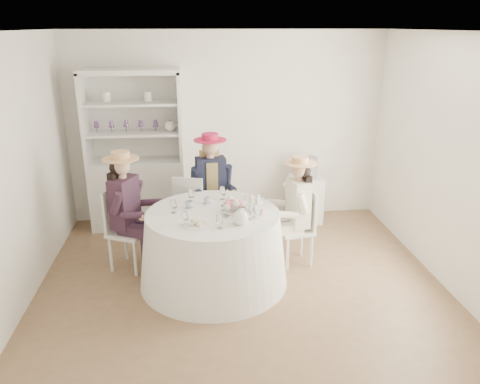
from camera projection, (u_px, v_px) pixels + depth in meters
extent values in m
plane|color=brown|center=(241.00, 282.00, 5.31)|extent=(4.50, 4.50, 0.00)
plane|color=white|center=(241.00, 31.00, 4.40)|extent=(4.50, 4.50, 0.00)
plane|color=silver|center=(227.00, 128.00, 6.73)|extent=(4.50, 0.00, 4.50)
plane|color=silver|center=(274.00, 258.00, 2.98)|extent=(4.50, 0.00, 4.50)
plane|color=silver|center=(16.00, 175.00, 4.64)|extent=(0.00, 4.50, 4.50)
plane|color=silver|center=(447.00, 162.00, 5.07)|extent=(0.00, 4.50, 4.50)
cone|color=white|center=(213.00, 248.00, 5.20)|extent=(1.66, 1.66, 0.82)
cylinder|color=white|center=(213.00, 214.00, 5.06)|extent=(1.46, 1.46, 0.02)
cube|color=silver|center=(139.00, 193.00, 6.66)|extent=(1.32, 0.52, 0.98)
cube|color=silver|center=(135.00, 114.00, 6.50)|extent=(1.31, 0.07, 1.20)
cube|color=silver|center=(129.00, 71.00, 6.09)|extent=(1.32, 0.52, 0.07)
cube|color=silver|center=(85.00, 118.00, 6.23)|extent=(0.06, 0.49, 1.20)
cube|color=silver|center=(180.00, 116.00, 6.35)|extent=(0.06, 0.49, 1.20)
cube|color=silver|center=(134.00, 133.00, 6.37)|extent=(1.23, 0.46, 0.03)
cube|color=silver|center=(132.00, 103.00, 6.23)|extent=(1.23, 0.46, 0.03)
sphere|color=white|center=(170.00, 126.00, 6.38)|extent=(0.15, 0.15, 0.15)
cube|color=silver|center=(305.00, 199.00, 6.87)|extent=(0.45, 0.45, 0.68)
cylinder|color=black|center=(307.00, 167.00, 6.71)|extent=(0.35, 0.35, 0.29)
cube|color=silver|center=(129.00, 232.00, 5.48)|extent=(0.54, 0.54, 0.04)
cylinder|color=silver|center=(135.00, 258.00, 5.37)|extent=(0.04, 0.04, 0.45)
cylinder|color=silver|center=(149.00, 246.00, 5.66)|extent=(0.04, 0.04, 0.45)
cylinder|color=silver|center=(111.00, 254.00, 5.47)|extent=(0.04, 0.04, 0.45)
cylinder|color=silver|center=(126.00, 243.00, 5.76)|extent=(0.04, 0.04, 0.45)
cube|color=silver|center=(113.00, 209.00, 5.45)|extent=(0.19, 0.36, 0.51)
cube|color=black|center=(125.00, 202.00, 5.36)|extent=(0.34, 0.42, 0.59)
cube|color=black|center=(133.00, 230.00, 5.34)|extent=(0.37, 0.26, 0.12)
cylinder|color=black|center=(146.00, 256.00, 5.40)|extent=(0.10, 0.10, 0.47)
cylinder|color=black|center=(117.00, 203.00, 5.14)|extent=(0.20, 0.16, 0.28)
cube|color=black|center=(141.00, 224.00, 5.50)|extent=(0.37, 0.26, 0.12)
cylinder|color=black|center=(154.00, 249.00, 5.56)|extent=(0.10, 0.10, 0.47)
cylinder|color=black|center=(137.00, 191.00, 5.51)|extent=(0.20, 0.16, 0.28)
cylinder|color=#D8A889|center=(122.00, 176.00, 5.25)|extent=(0.09, 0.09, 0.08)
sphere|color=#D8A889|center=(121.00, 167.00, 5.22)|extent=(0.19, 0.19, 0.19)
sphere|color=black|center=(118.00, 167.00, 5.24)|extent=(0.19, 0.19, 0.19)
cube|color=black|center=(117.00, 187.00, 5.33)|extent=(0.18, 0.26, 0.39)
cylinder|color=tan|center=(121.00, 159.00, 5.19)|extent=(0.41, 0.41, 0.01)
cylinder|color=tan|center=(120.00, 155.00, 5.17)|extent=(0.20, 0.20, 0.08)
cube|color=silver|center=(212.00, 208.00, 6.18)|extent=(0.47, 0.47, 0.04)
cylinder|color=silver|center=(202.00, 231.00, 6.07)|extent=(0.04, 0.04, 0.46)
cylinder|color=silver|center=(227.00, 229.00, 6.14)|extent=(0.04, 0.04, 0.46)
cylinder|color=silver|center=(198.00, 221.00, 6.37)|extent=(0.04, 0.04, 0.46)
cylinder|color=silver|center=(222.00, 219.00, 6.45)|extent=(0.04, 0.04, 0.46)
cube|color=silver|center=(209.00, 184.00, 6.25)|extent=(0.40, 0.09, 0.52)
cube|color=#191D32|center=(211.00, 180.00, 6.06)|extent=(0.40, 0.26, 0.60)
cube|color=tan|center=(211.00, 180.00, 6.06)|extent=(0.18, 0.25, 0.52)
cube|color=#191D32|center=(206.00, 206.00, 6.01)|extent=(0.18, 0.37, 0.12)
cylinder|color=#191D32|center=(209.00, 233.00, 5.98)|extent=(0.10, 0.10, 0.48)
cylinder|color=#191D32|center=(195.00, 177.00, 5.95)|extent=(0.12, 0.19, 0.29)
cube|color=#191D32|center=(221.00, 205.00, 6.05)|extent=(0.18, 0.37, 0.12)
cylinder|color=#191D32|center=(223.00, 232.00, 6.03)|extent=(0.10, 0.10, 0.48)
cylinder|color=#191D32|center=(228.00, 174.00, 6.05)|extent=(0.12, 0.19, 0.29)
cylinder|color=#D8A889|center=(210.00, 156.00, 5.96)|extent=(0.09, 0.09, 0.08)
sphere|color=#D8A889|center=(210.00, 147.00, 5.92)|extent=(0.20, 0.20, 0.20)
sphere|color=tan|center=(210.00, 148.00, 5.96)|extent=(0.20, 0.20, 0.20)
cube|color=tan|center=(209.00, 165.00, 6.08)|extent=(0.26, 0.12, 0.40)
cylinder|color=#C41D46|center=(210.00, 140.00, 5.89)|extent=(0.42, 0.42, 0.01)
cylinder|color=#C41D46|center=(210.00, 137.00, 5.87)|extent=(0.21, 0.21, 0.08)
cube|color=silver|center=(295.00, 230.00, 5.61)|extent=(0.44, 0.44, 0.04)
cylinder|color=silver|center=(279.00, 243.00, 5.78)|extent=(0.03, 0.03, 0.42)
cylinder|color=silver|center=(288.00, 254.00, 5.50)|extent=(0.03, 0.03, 0.42)
cylinder|color=silver|center=(301.00, 240.00, 5.86)|extent=(0.03, 0.03, 0.42)
cylinder|color=silver|center=(311.00, 251.00, 5.58)|extent=(0.03, 0.03, 0.42)
cube|color=silver|center=(310.00, 209.00, 5.56)|extent=(0.09, 0.36, 0.48)
cube|color=white|center=(298.00, 203.00, 5.49)|extent=(0.25, 0.37, 0.55)
cube|color=white|center=(284.00, 223.00, 5.63)|extent=(0.34, 0.18, 0.11)
cylinder|color=white|center=(273.00, 246.00, 5.69)|extent=(0.10, 0.10, 0.44)
cylinder|color=white|center=(289.00, 192.00, 5.64)|extent=(0.18, 0.11, 0.26)
cube|color=white|center=(289.00, 228.00, 5.47)|extent=(0.34, 0.18, 0.11)
cylinder|color=white|center=(278.00, 252.00, 5.53)|extent=(0.10, 0.10, 0.44)
cylinder|color=white|center=(302.00, 204.00, 5.28)|extent=(0.18, 0.11, 0.26)
cylinder|color=#D8A889|center=(299.00, 179.00, 5.39)|extent=(0.09, 0.09, 0.08)
sphere|color=#D8A889|center=(300.00, 170.00, 5.36)|extent=(0.18, 0.18, 0.18)
sphere|color=black|center=(303.00, 171.00, 5.37)|extent=(0.18, 0.18, 0.18)
cube|color=black|center=(305.00, 189.00, 5.46)|extent=(0.12, 0.24, 0.36)
cylinder|color=tan|center=(300.00, 163.00, 5.33)|extent=(0.38, 0.38, 0.01)
cylinder|color=tan|center=(300.00, 160.00, 5.32)|extent=(0.19, 0.19, 0.08)
cube|color=silver|center=(193.00, 213.00, 6.06)|extent=(0.51, 0.51, 0.04)
cylinder|color=silver|center=(208.00, 225.00, 6.26)|extent=(0.04, 0.04, 0.45)
cylinder|color=silver|center=(185.00, 223.00, 6.32)|extent=(0.04, 0.04, 0.45)
cylinder|color=silver|center=(202.00, 235.00, 5.96)|extent=(0.04, 0.04, 0.45)
cylinder|color=silver|center=(178.00, 233.00, 6.01)|extent=(0.04, 0.04, 0.45)
cube|color=silver|center=(188.00, 198.00, 5.79)|extent=(0.38, 0.14, 0.51)
imported|color=white|center=(189.00, 205.00, 5.17)|extent=(0.10, 0.10, 0.07)
imported|color=white|center=(207.00, 201.00, 5.30)|extent=(0.10, 0.10, 0.07)
imported|color=white|center=(233.00, 204.00, 5.19)|extent=(0.12, 0.12, 0.08)
imported|color=white|center=(233.00, 213.00, 4.98)|extent=(0.25, 0.25, 0.05)
sphere|color=#E17084|center=(238.00, 204.00, 5.05)|extent=(0.07, 0.07, 0.07)
sphere|color=white|center=(236.00, 203.00, 5.08)|extent=(0.07, 0.07, 0.07)
sphere|color=#E17084|center=(234.00, 202.00, 5.10)|extent=(0.07, 0.07, 0.07)
sphere|color=white|center=(231.00, 202.00, 5.10)|extent=(0.07, 0.07, 0.07)
sphere|color=#E17084|center=(228.00, 203.00, 5.09)|extent=(0.07, 0.07, 0.07)
sphere|color=white|center=(226.00, 204.00, 5.06)|extent=(0.07, 0.07, 0.07)
sphere|color=#E17084|center=(227.00, 205.00, 5.02)|extent=(0.07, 0.07, 0.07)
sphere|color=white|center=(229.00, 206.00, 5.00)|extent=(0.07, 0.07, 0.07)
sphere|color=#E17084|center=(232.00, 206.00, 4.99)|extent=(0.07, 0.07, 0.07)
sphere|color=white|center=(235.00, 206.00, 5.00)|extent=(0.07, 0.07, 0.07)
sphere|color=#E17084|center=(237.00, 205.00, 5.02)|extent=(0.07, 0.07, 0.07)
sphere|color=white|center=(240.00, 217.00, 4.75)|extent=(0.16, 0.16, 0.16)
cylinder|color=white|center=(250.00, 216.00, 4.75)|extent=(0.10, 0.03, 0.08)
cylinder|color=white|center=(240.00, 210.00, 4.72)|extent=(0.04, 0.04, 0.02)
cylinder|color=white|center=(196.00, 225.00, 4.73)|extent=(0.26, 0.26, 0.01)
cube|color=beige|center=(191.00, 224.00, 4.70)|extent=(0.06, 0.04, 0.03)
cube|color=beige|center=(196.00, 222.00, 4.72)|extent=(0.07, 0.06, 0.03)
cube|color=beige|center=(201.00, 222.00, 4.75)|extent=(0.07, 0.07, 0.03)
cube|color=beige|center=(194.00, 220.00, 4.75)|extent=(0.07, 0.07, 0.03)
cube|color=beige|center=(199.00, 224.00, 4.69)|extent=(0.07, 0.07, 0.03)
cylinder|color=white|center=(255.00, 215.00, 4.99)|extent=(0.23, 0.23, 0.01)
cylinder|color=white|center=(255.00, 209.00, 4.96)|extent=(0.02, 0.02, 0.15)
cylinder|color=white|center=(255.00, 202.00, 4.94)|extent=(0.17, 0.17, 0.01)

